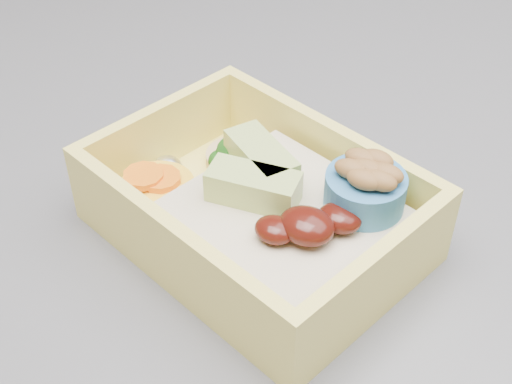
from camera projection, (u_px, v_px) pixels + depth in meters
The scene contains 1 object.
bento_box at pixel (266, 211), 0.38m from camera, with size 0.20×0.17×0.06m.
Camera 1 is at (0.15, -0.42, 1.20)m, focal length 50.00 mm.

